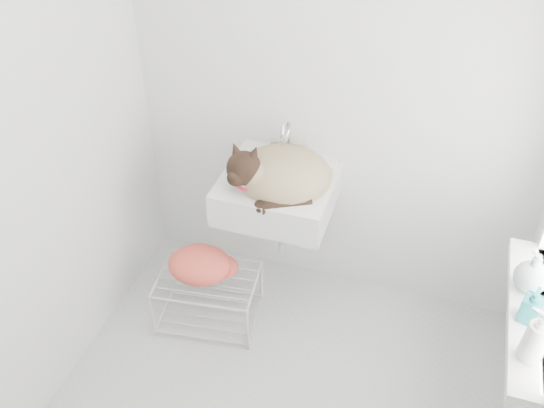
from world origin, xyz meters
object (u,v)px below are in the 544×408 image
(sink, at_px, (277,180))
(bottle_c, at_px, (527,288))
(bottle_a, at_px, (528,357))
(cat, at_px, (278,175))
(bottle_b, at_px, (527,319))
(wire_rack, at_px, (209,299))

(sink, xyz_separation_m, bottle_c, (1.23, -0.41, 0.00))
(bottle_a, distance_m, bottle_c, 0.38)
(cat, bearing_deg, sink, 105.68)
(bottle_a, xyz_separation_m, bottle_b, (0.00, 0.19, 0.00))
(wire_rack, distance_m, bottle_a, 1.76)
(sink, height_order, bottle_a, sink)
(sink, bearing_deg, wire_rack, -135.63)
(cat, height_order, bottle_a, cat)
(sink, height_order, cat, cat)
(sink, xyz_separation_m, bottle_b, (1.23, -0.59, 0.00))
(cat, height_order, bottle_b, cat)
(sink, relative_size, bottle_b, 3.44)
(bottle_a, relative_size, bottle_b, 1.21)
(sink, bearing_deg, bottle_c, -18.41)
(sink, distance_m, bottle_c, 1.30)
(sink, height_order, bottle_b, sink)
(sink, bearing_deg, bottle_a, -32.51)
(bottle_c, bearing_deg, wire_rack, 175.93)
(cat, bearing_deg, bottle_a, -44.60)
(sink, xyz_separation_m, cat, (0.01, -0.02, 0.04))
(sink, bearing_deg, bottle_b, -25.68)
(bottle_b, bearing_deg, cat, 154.85)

